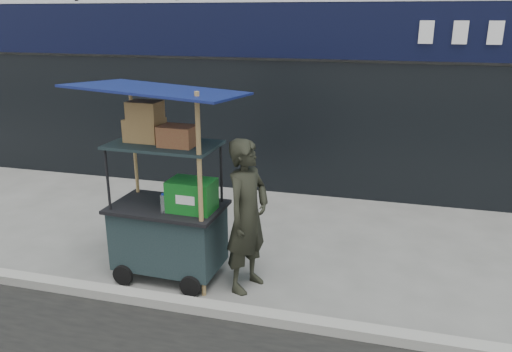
% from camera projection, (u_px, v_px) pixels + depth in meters
% --- Properties ---
extents(ground, '(80.00, 80.00, 0.00)m').
position_uv_depth(ground, '(217.00, 304.00, 5.72)').
color(ground, '#61605C').
rests_on(ground, ground).
extents(curb, '(80.00, 0.18, 0.12)m').
position_uv_depth(curb, '(211.00, 309.00, 5.52)').
color(curb, '#97968E').
rests_on(curb, ground).
extents(vendor_cart, '(1.86, 1.35, 2.46)m').
position_uv_depth(vendor_cart, '(169.00, 212.00, 6.09)').
color(vendor_cart, '#18252A').
rests_on(vendor_cart, ground).
extents(vendor_man, '(0.63, 0.78, 1.85)m').
position_uv_depth(vendor_man, '(247.00, 216.00, 5.81)').
color(vendor_man, black).
rests_on(vendor_man, ground).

